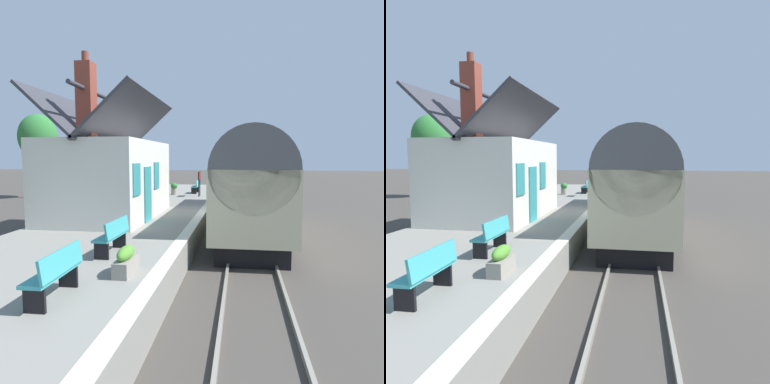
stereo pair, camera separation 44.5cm
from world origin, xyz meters
The scene contains 15 objects.
ground_plane centered at (0.00, 0.00, 0.00)m, with size 160.00×160.00×0.00m, color #423D38.
platform centered at (0.00, 3.96, 0.45)m, with size 32.00×5.92×0.91m, color gray.
platform_edge_coping centered at (0.00, 1.18, 0.92)m, with size 32.00×0.36×0.02m, color beige.
rail_near centered at (0.00, -1.62, 0.07)m, with size 52.00×0.08×0.14m, color gray.
rail_far centered at (0.00, -0.18, 0.07)m, with size 52.00×0.08×0.14m, color gray.
train centered at (-0.44, -0.90, 2.22)m, with size 10.26×2.73×4.32m.
station_building centered at (-1.67, 4.86, 2.62)m, with size 6.64×3.97×6.09m.
bench_by_lamp centered at (8.28, 2.56, 1.38)m, with size 1.40×0.44×0.88m.
bench_near_building centered at (-10.01, 2.58, 1.38)m, with size 1.41×0.46×0.88m.
bench_mid_platform centered at (-7.12, 2.66, 1.38)m, with size 1.41×0.48×0.88m.
planter_corner_building centered at (6.50, 4.51, 1.21)m, with size 0.79×0.32×0.63m.
planter_bench_left centered at (7.12, 3.86, 1.32)m, with size 0.46×0.46×0.83m.
planter_edge_far centered at (-8.58, 1.83, 1.19)m, with size 0.86×0.32×0.59m.
station_sign_board centered at (6.24, 2.07, 2.10)m, with size 0.96×0.06×1.57m.
tree_behind_building centered at (11.38, 16.13, 5.05)m, with size 3.02×3.15×6.95m.
Camera 1 is at (-15.37, -0.53, 3.33)m, focal length 32.35 mm.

